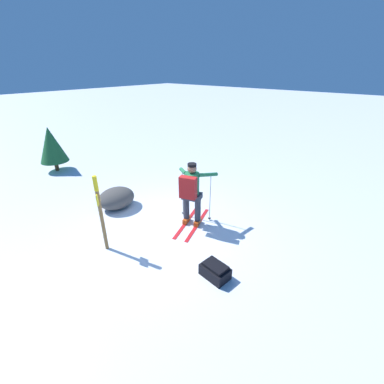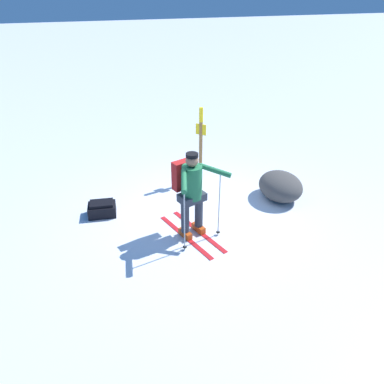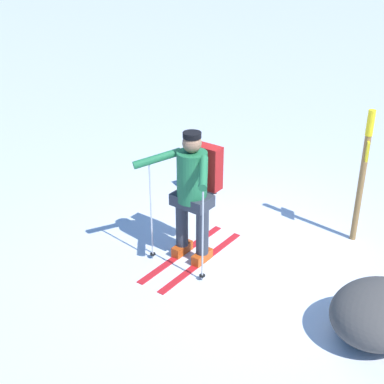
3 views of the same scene
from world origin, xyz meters
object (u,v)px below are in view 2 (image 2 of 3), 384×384
(skier, at_px, (191,189))
(dropped_backpack, at_px, (102,209))
(rock_boulder, at_px, (280,186))
(trail_marker, at_px, (201,139))

(skier, bearing_deg, dropped_backpack, 54.10)
(skier, bearing_deg, rock_boulder, -72.42)
(trail_marker, height_order, rock_boulder, trail_marker)
(rock_boulder, bearing_deg, trail_marker, 47.76)
(skier, relative_size, dropped_backpack, 2.84)
(dropped_backpack, bearing_deg, rock_boulder, -96.22)
(rock_boulder, bearing_deg, skier, 107.58)
(trail_marker, relative_size, rock_boulder, 1.68)
(skier, relative_size, trail_marker, 0.94)
(dropped_backpack, xyz_separation_m, rock_boulder, (-0.40, -3.69, 0.15))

